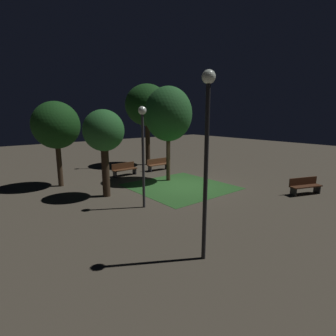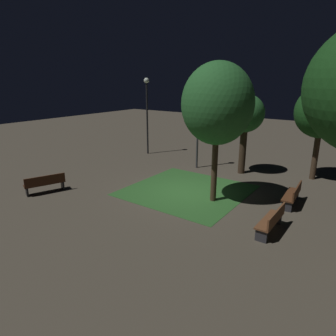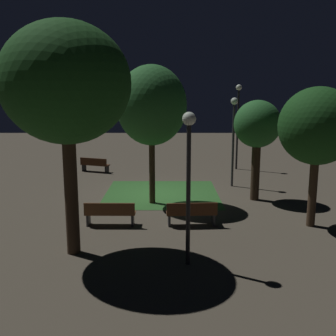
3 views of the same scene
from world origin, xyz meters
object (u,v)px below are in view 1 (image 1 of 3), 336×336
Objects in this scene: lamp_post_near_wall at (143,140)px; lamp_post_plaza_east at (207,139)px; tree_right_canopy at (104,132)px; bench_back_row at (305,185)px; lamp_post_path_center at (106,132)px; bench_corner at (124,169)px; bench_front_left at (158,164)px; tree_lawn_side at (56,126)px; tree_left_canopy at (147,106)px; tree_tall_center at (168,114)px.

lamp_post_plaza_east is (1.05, 4.70, 0.44)m from lamp_post_near_wall.
lamp_post_near_wall reaches higher than tree_right_canopy.
tree_right_canopy is (8.35, -6.28, 2.82)m from bench_back_row.
bench_corner is at bearing 84.62° from lamp_post_path_center.
bench_corner is 5.44m from tree_right_canopy.
bench_front_left is 0.37× the size of tree_lawn_side.
lamp_post_plaza_east is at bearing 61.64° from tree_left_canopy.
lamp_post_plaza_east is (7.14, 13.23, -1.39)m from tree_left_canopy.
lamp_post_path_center is (-0.30, -3.18, 2.40)m from bench_corner.
lamp_post_path_center reaches higher than bench_back_row.
tree_right_canopy is 0.84× the size of lamp_post_plaza_east.
tree_tall_center reaches higher than tree_right_canopy.
bench_corner is 4.00m from lamp_post_path_center.
tree_lawn_side is 1.17× the size of lamp_post_path_center.
tree_lawn_side is at bearing 0.01° from bench_corner.
tree_left_canopy reaches higher than lamp_post_plaza_east.
tree_lawn_side is 5.61m from lamp_post_path_center.
bench_corner and bench_back_row have the same top height.
lamp_post_near_wall is (5.37, 6.14, 2.58)m from bench_front_left.
tree_left_canopy is at bearing -111.53° from tree_tall_center.
tree_tall_center is at bearing -61.01° from bench_back_row.
lamp_post_path_center is at bearing -116.41° from tree_right_canopy.
tree_lawn_side reaches higher than lamp_post_path_center.
bench_back_row is (-2.40, 9.81, 0.00)m from bench_front_left.
lamp_post_plaza_east is at bearing 86.38° from tree_right_canopy.
tree_right_canopy is at bearing -36.95° from bench_back_row.
bench_corner is 0.41× the size of lamp_post_near_wall.
tree_right_canopy reaches higher than bench_back_row.
lamp_post_plaza_east reaches higher than tree_right_canopy.
lamp_post_plaza_east is at bearing 74.85° from lamp_post_path_center.
lamp_post_path_center is (5.02, -13.00, 2.40)m from bench_back_row.
bench_back_row is at bearing 103.74° from bench_front_left.
bench_front_left is 7.81m from tree_lawn_side.
lamp_post_plaza_east is (5.03, 7.86, -0.67)m from tree_tall_center.
bench_front_left is at bearing -149.33° from tree_right_canopy.
tree_left_canopy is 1.35× the size of tree_lawn_side.
bench_corner is at bearing -130.69° from tree_right_canopy.
tree_right_canopy is at bearing -77.39° from lamp_post_near_wall.
bench_back_row is 0.32× the size of tree_tall_center.
lamp_post_path_center is (-3.34, -6.72, -0.42)m from tree_right_canopy.
tree_left_canopy is 1.58× the size of lamp_post_path_center.
tree_right_canopy is 2.68m from lamp_post_near_wall.
tree_left_canopy is (-0.73, -2.40, 4.42)m from bench_front_left.
bench_back_row is 9.38m from lamp_post_plaza_east.
lamp_post_plaza_east is at bearing 57.42° from tree_tall_center.
tree_right_canopy is at bearing 49.31° from bench_corner.
tree_right_canopy is 0.67× the size of tree_left_canopy.
tree_right_canopy is 9.07m from tree_left_canopy.
bench_back_row is 0.42× the size of tree_right_canopy.
tree_lawn_side is 10.86m from lamp_post_plaza_east.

